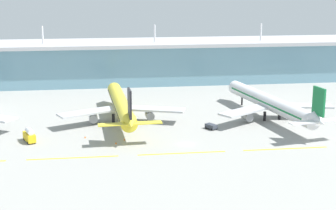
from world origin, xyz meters
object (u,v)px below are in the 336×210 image
(airliner_far_middle, at_px, (271,103))
(pushback_tug, at_px, (211,126))
(safety_cone_right_wingtip, at_px, (85,137))
(safety_cone_left_wingtip, at_px, (124,139))
(fuel_truck, at_px, (29,136))
(airliner_near_middle, at_px, (121,105))
(safety_cone_nose_front, at_px, (116,143))

(airliner_far_middle, height_order, pushback_tug, airliner_far_middle)
(pushback_tug, bearing_deg, safety_cone_right_wingtip, -173.76)
(safety_cone_left_wingtip, bearing_deg, fuel_truck, 176.07)
(safety_cone_left_wingtip, xyz_separation_m, safety_cone_right_wingtip, (-13.39, 4.33, 0.00))
(pushback_tug, bearing_deg, safety_cone_left_wingtip, -163.86)
(airliner_near_middle, height_order, safety_cone_nose_front, airliner_near_middle)
(safety_cone_left_wingtip, distance_m, safety_cone_right_wingtip, 14.07)
(airliner_near_middle, relative_size, fuel_truck, 8.87)
(safety_cone_nose_front, bearing_deg, safety_cone_left_wingtip, 50.76)
(airliner_far_middle, relative_size, safety_cone_right_wingtip, 101.24)
(airliner_near_middle, bearing_deg, fuel_truck, -145.85)
(safety_cone_left_wingtip, bearing_deg, safety_cone_nose_front, -129.24)
(pushback_tug, bearing_deg, fuel_truck, -173.65)
(fuel_truck, xyz_separation_m, safety_cone_right_wingtip, (18.42, 2.14, -1.91))
(airliner_near_middle, distance_m, airliner_far_middle, 58.07)
(fuel_truck, distance_m, safety_cone_nose_front, 29.46)
(pushback_tug, bearing_deg, airliner_far_middle, 22.34)
(airliner_far_middle, height_order, fuel_truck, airliner_far_middle)
(safety_cone_right_wingtip, bearing_deg, airliner_near_middle, 55.47)
(airliner_far_middle, distance_m, pushback_tug, 28.37)
(airliner_near_middle, bearing_deg, pushback_tug, -24.17)
(airliner_near_middle, xyz_separation_m, pushback_tug, (32.18, -14.44, -5.35))
(airliner_far_middle, bearing_deg, safety_cone_right_wingtip, -167.69)
(airliner_near_middle, xyz_separation_m, safety_cone_nose_front, (-2.97, -27.43, -6.10))
(airliner_near_middle, distance_m, safety_cone_left_wingtip, 24.52)
(pushback_tug, distance_m, safety_cone_nose_front, 37.48)
(safety_cone_nose_front, bearing_deg, fuel_truck, 168.49)
(safety_cone_left_wingtip, distance_m, safety_cone_nose_front, 4.75)
(safety_cone_nose_front, relative_size, safety_cone_right_wingtip, 1.00)
(airliner_near_middle, distance_m, safety_cone_nose_front, 28.25)
(airliner_near_middle, relative_size, safety_cone_nose_front, 96.85)
(airliner_far_middle, relative_size, safety_cone_left_wingtip, 101.24)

